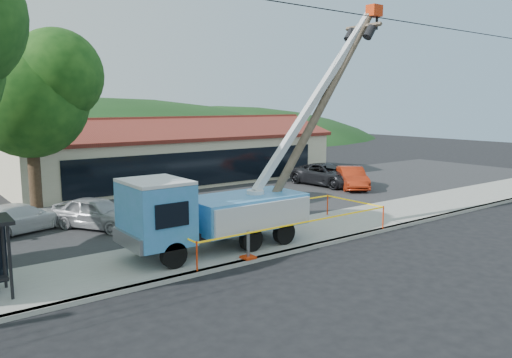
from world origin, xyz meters
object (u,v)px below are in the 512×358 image
object	(u,v)px
utility_truck	(215,208)
car_silver	(98,230)
car_white	(22,234)
leaning_pole	(321,108)
car_dark	(327,187)
car_red	(351,190)

from	to	relation	value
utility_truck	car_silver	bearing A→B (deg)	111.76
car_silver	car_white	bearing A→B (deg)	123.99
leaning_pole	car_dark	world-z (taller)	leaning_pole
car_red	car_dark	world-z (taller)	car_dark
leaning_pole	car_red	distance (m)	12.42
utility_truck	car_white	bearing A→B (deg)	125.66
utility_truck	car_red	xyz separation A→B (m)	(14.49, 6.39, -1.73)
leaning_pole	car_red	xyz separation A→B (m)	(9.17, 6.43, -5.36)
utility_truck	car_dark	size ratio (longest dim) A/B	2.30
car_red	car_white	distance (m)	19.73
car_silver	car_red	world-z (taller)	same
utility_truck	car_dark	distance (m)	16.39
utility_truck	leaning_pole	distance (m)	6.44
leaning_pole	car_white	bearing A→B (deg)	145.21
leaning_pole	car_red	world-z (taller)	leaning_pole
utility_truck	leaning_pole	world-z (taller)	utility_truck
utility_truck	car_silver	size ratio (longest dim) A/B	2.96
car_white	leaning_pole	bearing A→B (deg)	-143.59
car_red	car_dark	bearing A→B (deg)	137.28
utility_truck	leaning_pole	bearing A→B (deg)	-0.44
car_red	car_silver	bearing A→B (deg)	-143.88
car_dark	utility_truck	bearing A→B (deg)	-153.76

